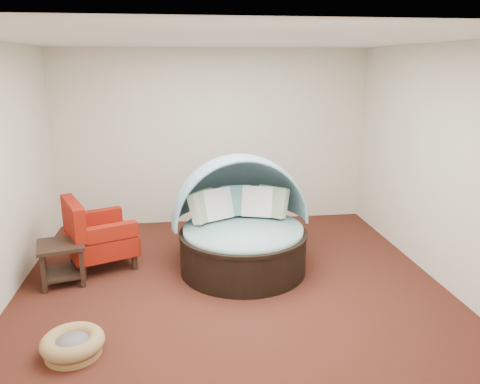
{
  "coord_description": "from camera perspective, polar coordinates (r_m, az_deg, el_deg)",
  "views": [
    {
      "loc": [
        -0.58,
        -5.0,
        2.57
      ],
      "look_at": [
        0.18,
        0.6,
        1.0
      ],
      "focal_mm": 35.0,
      "sensor_mm": 36.0,
      "label": 1
    }
  ],
  "objects": [
    {
      "name": "wall_front",
      "position": [
        2.82,
        4.94,
        -9.08
      ],
      "size": [
        5.0,
        0.0,
        5.0
      ],
      "primitive_type": "plane",
      "rotation": [
        -1.57,
        0.0,
        0.0
      ],
      "color": "beige",
      "rests_on": "floor"
    },
    {
      "name": "wall_right",
      "position": [
        5.99,
        23.48,
        2.93
      ],
      "size": [
        0.0,
        5.0,
        5.0
      ],
      "primitive_type": "plane",
      "rotation": [
        1.57,
        0.0,
        -1.57
      ],
      "color": "beige",
      "rests_on": "floor"
    },
    {
      "name": "canopy_daybed",
      "position": [
        5.92,
        0.17,
        -3.09
      ],
      "size": [
        1.82,
        1.74,
        1.47
      ],
      "rotation": [
        0.0,
        0.0,
        0.09
      ],
      "color": "black",
      "rests_on": "floor"
    },
    {
      "name": "pet_basket",
      "position": [
        4.71,
        -19.7,
        -17.07
      ],
      "size": [
        0.75,
        0.75,
        0.2
      ],
      "rotation": [
        0.0,
        0.0,
        -0.42
      ],
      "color": "olive",
      "rests_on": "floor"
    },
    {
      "name": "floor",
      "position": [
        5.65,
        -0.99,
        -11.57
      ],
      "size": [
        5.0,
        5.0,
        0.0
      ],
      "primitive_type": "plane",
      "color": "#491F15",
      "rests_on": "ground"
    },
    {
      "name": "ceiling",
      "position": [
        5.04,
        -1.14,
        18.11
      ],
      "size": [
        5.0,
        5.0,
        0.0
      ],
      "primitive_type": "plane",
      "rotation": [
        3.14,
        0.0,
        0.0
      ],
      "color": "white",
      "rests_on": "wall_back"
    },
    {
      "name": "side_table",
      "position": [
        6.02,
        -20.91,
        -7.45
      ],
      "size": [
        0.64,
        0.64,
        0.51
      ],
      "rotation": [
        0.0,
        0.0,
        0.25
      ],
      "color": "black",
      "rests_on": "floor"
    },
    {
      "name": "wall_back",
      "position": [
        7.61,
        -3.26,
        6.62
      ],
      "size": [
        5.0,
        0.0,
        5.0
      ],
      "primitive_type": "plane",
      "rotation": [
        1.57,
        0.0,
        0.0
      ],
      "color": "beige",
      "rests_on": "floor"
    },
    {
      "name": "red_armchair",
      "position": [
        6.3,
        -17.11,
        -5.09
      ],
      "size": [
        1.04,
        1.04,
        0.94
      ],
      "rotation": [
        0.0,
        0.0,
        0.4
      ],
      "color": "black",
      "rests_on": "floor"
    }
  ]
}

